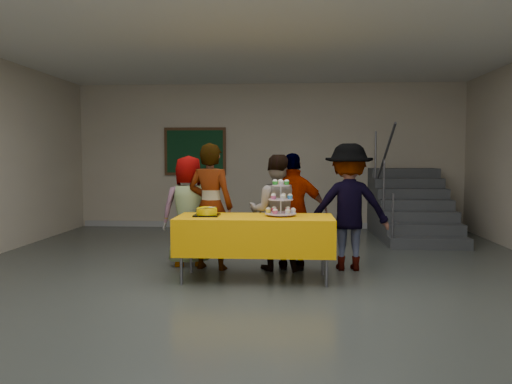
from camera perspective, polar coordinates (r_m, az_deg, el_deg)
room_shell at (r=5.48m, az=-0.70°, el=10.80°), size 10.00×10.04×3.02m
bake_table at (r=6.03m, az=-0.13°, el=-4.82°), size 1.88×0.78×0.77m
cupcake_stand at (r=6.03m, az=2.85°, el=-1.09°), size 0.38×0.38×0.44m
bear_cake at (r=6.07m, az=-5.64°, el=-2.18°), size 0.32×0.36×0.12m
schoolchild_a at (r=6.87m, az=-7.66°, el=-2.13°), size 0.81×0.61×1.50m
schoolchild_b at (r=6.60m, az=-5.21°, el=-1.65°), size 0.68×0.52×1.67m
schoolchild_c at (r=6.56m, az=2.33°, el=-2.33°), size 0.78×0.63×1.52m
schoolchild_d at (r=6.57m, az=4.30°, el=-2.24°), size 0.92×0.41×1.54m
schoolchild_e at (r=6.66m, az=10.54°, el=-1.67°), size 1.07×0.62×1.66m
staircase at (r=9.86m, az=17.10°, el=-1.96°), size 1.30×2.40×2.04m
noticeboard at (r=10.56m, az=-6.98°, el=4.62°), size 1.30×0.05×1.00m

